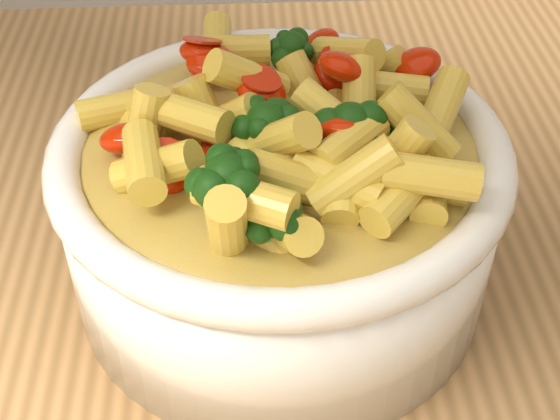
{
  "coord_description": "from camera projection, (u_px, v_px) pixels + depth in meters",
  "views": [
    {
      "loc": [
        -0.03,
        -0.3,
        1.24
      ],
      "look_at": [
        -0.02,
        0.03,
        0.95
      ],
      "focal_mm": 50.0,
      "sensor_mm": 36.0,
      "label": 1
    }
  ],
  "objects": [
    {
      "name": "table",
      "position": [
        306.0,
        419.0,
        0.52
      ],
      "size": [
        1.2,
        0.8,
        0.9
      ],
      "color": "#B07F4B",
      "rests_on": "ground"
    },
    {
      "name": "serving_bowl",
      "position": [
        280.0,
        208.0,
        0.44
      ],
      "size": [
        0.25,
        0.25,
        0.11
      ],
      "color": "white",
      "rests_on": "table"
    },
    {
      "name": "pasta_salad",
      "position": [
        280.0,
        110.0,
        0.4
      ],
      "size": [
        0.2,
        0.2,
        0.04
      ],
      "color": "#EACC4A",
      "rests_on": "serving_bowl"
    }
  ]
}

